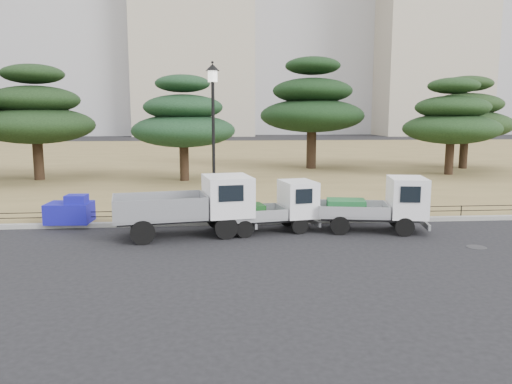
{
  "coord_description": "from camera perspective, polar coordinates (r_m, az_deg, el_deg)",
  "views": [
    {
      "loc": [
        -1.46,
        -15.36,
        4.03
      ],
      "look_at": [
        0.0,
        2.0,
        1.3
      ],
      "focal_mm": 35.0,
      "sensor_mm": 36.0,
      "label": 1
    }
  ],
  "objects": [
    {
      "name": "pine_center_left",
      "position": [
        29.52,
        -8.31,
        8.14
      ],
      "size": [
        6.02,
        6.02,
        6.12
      ],
      "color": "black",
      "rests_on": "lawn"
    },
    {
      "name": "pine_west_near",
      "position": [
        32.29,
        -23.91,
        8.16
      ],
      "size": [
        6.74,
        6.74,
        6.74
      ],
      "color": "black",
      "rests_on": "lawn"
    },
    {
      "name": "street_lamp",
      "position": [
        18.26,
        -4.92,
        8.67
      ],
      "size": [
        0.51,
        0.51,
        5.65
      ],
      "color": "black",
      "rests_on": "lawn"
    },
    {
      "name": "ground",
      "position": [
        15.95,
        0.61,
        -5.73
      ],
      "size": [
        220.0,
        220.0,
        0.0
      ],
      "primitive_type": "plane",
      "color": "black"
    },
    {
      "name": "truck_kei_rear",
      "position": [
        17.76,
        14.01,
        -1.38
      ],
      "size": [
        3.81,
        2.11,
        1.89
      ],
      "rotation": [
        0.0,
        0.0,
        -0.18
      ],
      "color": "black",
      "rests_on": "ground"
    },
    {
      "name": "pine_east_near",
      "position": [
        34.58,
        21.46,
        7.76
      ],
      "size": [
        6.11,
        6.11,
        6.17
      ],
      "color": "black",
      "rests_on": "lawn"
    },
    {
      "name": "pine_center_right",
      "position": [
        36.18,
        6.43,
        9.91
      ],
      "size": [
        7.41,
        7.41,
        7.86
      ],
      "color": "black",
      "rests_on": "lawn"
    },
    {
      "name": "tower_east",
      "position": [
        107.69,
        19.01,
        19.12
      ],
      "size": [
        20.0,
        18.0,
        48.0
      ],
      "primitive_type": "cube",
      "color": "#AAA08C",
      "rests_on": "ground"
    },
    {
      "name": "truck_large",
      "position": [
        16.74,
        -7.3,
        -1.27
      ],
      "size": [
        4.75,
        2.52,
        1.97
      ],
      "rotation": [
        0.0,
        0.0,
        0.18
      ],
      "color": "black",
      "rests_on": "ground"
    },
    {
      "name": "lawn",
      "position": [
        46.16,
        -2.99,
        3.97
      ],
      "size": [
        120.0,
        56.0,
        0.15
      ],
      "primitive_type": "cube",
      "color": "olive",
      "rests_on": "ground"
    },
    {
      "name": "pipe_fence",
      "position": [
        18.52,
        -0.19,
        -2.27
      ],
      "size": [
        38.0,
        0.04,
        0.4
      ],
      "color": "black",
      "rests_on": "lawn"
    },
    {
      "name": "truck_kei_front",
      "position": [
        17.26,
        2.3,
        -1.69
      ],
      "size": [
        3.47,
        1.97,
        1.73
      ],
      "rotation": [
        0.0,
        0.0,
        0.19
      ],
      "color": "black",
      "rests_on": "ground"
    },
    {
      "name": "pine_east_far",
      "position": [
        38.93,
        22.86,
        8.06
      ],
      "size": [
        6.52,
        6.52,
        6.55
      ],
      "color": "black",
      "rests_on": "lawn"
    },
    {
      "name": "tarp_pile",
      "position": [
        19.21,
        -20.46,
        -2.07
      ],
      "size": [
        1.6,
        1.21,
        1.03
      ],
      "rotation": [
        0.0,
        0.0,
        -0.06
      ],
      "color": "#1715A7",
      "rests_on": "lawn"
    },
    {
      "name": "manhole",
      "position": [
        16.74,
        23.89,
        -5.79
      ],
      "size": [
        0.6,
        0.6,
        0.01
      ],
      "primitive_type": "cylinder",
      "color": "#2D2D30",
      "rests_on": "ground"
    },
    {
      "name": "curb",
      "position": [
        18.45,
        -0.16,
        -3.46
      ],
      "size": [
        120.0,
        0.25,
        0.16
      ],
      "primitive_type": "cube",
      "color": "gray",
      "rests_on": "ground"
    }
  ]
}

